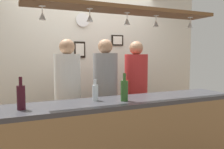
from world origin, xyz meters
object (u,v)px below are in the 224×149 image
object	(u,v)px
bottle_wine_dark_red	(21,97)
wall_clock	(83,20)
bottle_champagne_green	(124,90)
bottle_soda_clear	(95,92)
person_left_white_patterned_shirt	(68,91)
person_middle_grey_shirt	(105,88)
picture_frame_upper_small	(117,40)
person_right_red_shirt	(136,87)
picture_frame_crest	(80,50)

from	to	relation	value
bottle_wine_dark_red	wall_clock	xyz separation A→B (m)	(1.03, 1.42, 0.93)
bottle_champagne_green	bottle_soda_clear	distance (m)	0.31
person_left_white_patterned_shirt	person_middle_grey_shirt	xyz separation A→B (m)	(0.53, -0.00, 0.01)
bottle_champagne_green	bottle_wine_dark_red	size ratio (longest dim) A/B	1.00
bottle_champagne_green	bottle_wine_dark_red	distance (m)	1.03
person_middle_grey_shirt	picture_frame_upper_small	world-z (taller)	picture_frame_upper_small
person_middle_grey_shirt	bottle_wine_dark_red	xyz separation A→B (m)	(-1.13, -0.74, 0.09)
person_right_red_shirt	wall_clock	bearing A→B (deg)	131.13
person_right_red_shirt	wall_clock	world-z (taller)	wall_clock
person_left_white_patterned_shirt	person_middle_grey_shirt	world-z (taller)	person_middle_grey_shirt
person_left_white_patterned_shirt	bottle_soda_clear	xyz separation A→B (m)	(0.15, -0.63, 0.07)
bottle_soda_clear	bottle_wine_dark_red	distance (m)	0.76
person_right_red_shirt	bottle_champagne_green	size ratio (longest dim) A/B	5.66
person_left_white_patterned_shirt	bottle_wine_dark_red	distance (m)	0.96
person_middle_grey_shirt	bottle_soda_clear	distance (m)	0.74
bottle_champagne_green	wall_clock	xyz separation A→B (m)	(-0.00, 1.46, 0.93)
person_middle_grey_shirt	bottle_soda_clear	world-z (taller)	person_middle_grey_shirt
picture_frame_upper_small	bottle_wine_dark_red	bearing A→B (deg)	-139.17
picture_frame_upper_small	bottle_champagne_green	bearing A→B (deg)	-112.99
person_left_white_patterned_shirt	wall_clock	bearing A→B (deg)	58.07
picture_frame_upper_small	person_middle_grey_shirt	bearing A→B (deg)	-126.85
person_right_red_shirt	bottle_wine_dark_red	world-z (taller)	person_right_red_shirt
bottle_soda_clear	bottle_wine_dark_red	world-z (taller)	bottle_wine_dark_red
picture_frame_crest	wall_clock	world-z (taller)	wall_clock
person_left_white_patterned_shirt	person_right_red_shirt	size ratio (longest dim) A/B	1.00
picture_frame_crest	wall_clock	bearing A→B (deg)	-6.70
person_middle_grey_shirt	person_right_red_shirt	distance (m)	0.49
person_right_red_shirt	person_left_white_patterned_shirt	bearing A→B (deg)	180.00
bottle_soda_clear	picture_frame_upper_small	distance (m)	1.72
bottle_champagne_green	person_left_white_patterned_shirt	bearing A→B (deg)	118.95
person_left_white_patterned_shirt	bottle_wine_dark_red	size ratio (longest dim) A/B	5.68
wall_clock	picture_frame_upper_small	bearing A→B (deg)	0.57
person_right_red_shirt	picture_frame_upper_small	xyz separation A→B (m)	(0.03, 0.69, 0.72)
bottle_champagne_green	picture_frame_upper_small	bearing A→B (deg)	67.01
bottle_wine_dark_red	picture_frame_crest	xyz separation A→B (m)	(0.98, 1.43, 0.46)
person_left_white_patterned_shirt	person_right_red_shirt	bearing A→B (deg)	0.00
picture_frame_crest	picture_frame_upper_small	xyz separation A→B (m)	(0.68, 0.00, 0.17)
bottle_champagne_green	bottle_wine_dark_red	bearing A→B (deg)	177.94
bottle_wine_dark_red	picture_frame_crest	world-z (taller)	picture_frame_crest
person_right_red_shirt	bottle_soda_clear	distance (m)	1.08
picture_frame_upper_small	picture_frame_crest	bearing A→B (deg)	180.00
wall_clock	person_middle_grey_shirt	bearing A→B (deg)	-81.25
person_left_white_patterned_shirt	picture_frame_upper_small	xyz separation A→B (m)	(1.05, 0.69, 0.72)
bottle_champagne_green	picture_frame_crest	bearing A→B (deg)	92.14
bottle_champagne_green	person_middle_grey_shirt	bearing A→B (deg)	82.37
person_left_white_patterned_shirt	person_middle_grey_shirt	bearing A→B (deg)	-0.00
bottle_wine_dark_red	picture_frame_upper_small	xyz separation A→B (m)	(1.65, 1.43, 0.62)
person_middle_grey_shirt	wall_clock	world-z (taller)	wall_clock
person_left_white_patterned_shirt	picture_frame_upper_small	distance (m)	1.45
person_middle_grey_shirt	picture_frame_upper_small	xyz separation A→B (m)	(0.52, 0.69, 0.71)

